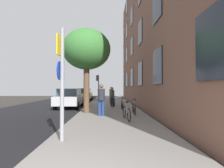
% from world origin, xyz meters
% --- Properties ---
extents(ground_plane, '(41.80, 41.80, 0.00)m').
position_xyz_m(ground_plane, '(-2.40, 15.00, 0.00)').
color(ground_plane, '#332D28').
extents(road_asphalt, '(7.00, 38.00, 0.01)m').
position_xyz_m(road_asphalt, '(-4.50, 15.00, 0.01)').
color(road_asphalt, black).
rests_on(road_asphalt, ground).
extents(sidewalk, '(4.20, 38.00, 0.12)m').
position_xyz_m(sidewalk, '(1.10, 15.00, 0.06)').
color(sidewalk, gray).
rests_on(sidewalk, ground).
extents(building_facade, '(0.56, 27.00, 14.09)m').
position_xyz_m(building_facade, '(3.69, 14.50, 7.06)').
color(building_facade, brown).
rests_on(building_facade, ground).
extents(sign_post, '(0.16, 0.60, 3.38)m').
position_xyz_m(sign_post, '(-0.53, 3.18, 2.05)').
color(sign_post, gray).
rests_on(sign_post, sidewalk).
extents(traffic_light, '(0.43, 0.24, 3.38)m').
position_xyz_m(traffic_light, '(-0.55, 23.48, 2.44)').
color(traffic_light, black).
rests_on(traffic_light, sidewalk).
extents(tree_near, '(3.05, 3.05, 5.33)m').
position_xyz_m(tree_near, '(-0.48, 9.33, 4.11)').
color(tree_near, brown).
rests_on(tree_near, sidewalk).
extents(bicycle_0, '(0.42, 1.66, 0.92)m').
position_xyz_m(bicycle_0, '(1.79, 6.71, 0.48)').
color(bicycle_0, black).
rests_on(bicycle_0, sidewalk).
extents(bicycle_1, '(0.42, 1.62, 0.92)m').
position_xyz_m(bicycle_1, '(2.44, 8.61, 0.48)').
color(bicycle_1, black).
rests_on(bicycle_1, sidewalk).
extents(bicycle_2, '(0.42, 1.67, 0.91)m').
position_xyz_m(bicycle_2, '(1.89, 10.69, 0.47)').
color(bicycle_2, black).
rests_on(bicycle_2, sidewalk).
extents(bicycle_3, '(0.42, 1.65, 0.94)m').
position_xyz_m(bicycle_3, '(1.38, 12.98, 0.49)').
color(bicycle_3, black).
rests_on(bicycle_3, sidewalk).
extents(bicycle_4, '(0.42, 1.66, 0.90)m').
position_xyz_m(bicycle_4, '(1.30, 16.49, 0.47)').
color(bicycle_4, black).
rests_on(bicycle_4, sidewalk).
extents(pedestrian_0, '(0.52, 0.52, 1.79)m').
position_xyz_m(pedestrian_0, '(0.50, 8.05, 1.14)').
color(pedestrian_0, navy).
rests_on(pedestrian_0, sidewalk).
extents(pedestrian_1, '(0.41, 0.41, 1.61)m').
position_xyz_m(pedestrian_1, '(1.25, 13.20, 1.04)').
color(pedestrian_1, '#26262D').
rests_on(pedestrian_1, sidewalk).
extents(pedestrian_2, '(0.47, 0.47, 1.71)m').
position_xyz_m(pedestrian_2, '(1.21, 16.19, 1.09)').
color(pedestrian_2, '#4C4742').
rests_on(pedestrian_2, sidewalk).
extents(car_0, '(1.95, 4.41, 1.62)m').
position_xyz_m(car_0, '(-2.36, 13.33, 0.84)').
color(car_0, '#B7B7BC').
rests_on(car_0, road_asphalt).
extents(car_1, '(1.91, 4.16, 1.62)m').
position_xyz_m(car_1, '(-2.24, 22.17, 0.84)').
color(car_1, orange).
rests_on(car_1, road_asphalt).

